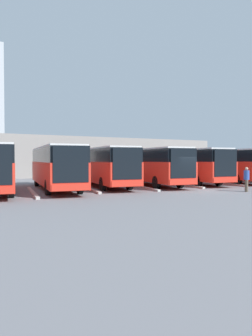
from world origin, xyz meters
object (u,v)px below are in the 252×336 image
(bus_0, at_px, (250,164))
(bus_5, at_px, (55,166))
(bus_4, at_px, (102,165))
(bus_3, at_px, (149,165))
(bus_2, at_px, (186,164))
(bus_1, at_px, (221,164))
(pedestrian, at_px, (246,178))

(bus_0, bearing_deg, bus_5, 9.27)
(bus_4, distance_m, bus_5, 4.47)
(bus_3, bearing_deg, bus_2, -169.67)
(bus_2, xyz_separation_m, bus_5, (13.10, 0.46, 0.00))
(bus_2, distance_m, bus_4, 8.74)
(bus_3, height_order, bus_4, same)
(bus_0, bearing_deg, bus_1, 10.43)
(bus_3, bearing_deg, bus_1, -173.08)
(bus_2, distance_m, bus_5, 13.10)
(bus_0, height_order, bus_5, same)
(bus_0, height_order, bus_2, same)
(bus_4, bearing_deg, bus_1, -175.10)
(bus_2, height_order, bus_3, same)
(bus_5, bearing_deg, bus_1, -171.02)
(bus_1, height_order, pedestrian, bus_1)
(bus_1, distance_m, bus_5, 17.46)
(bus_3, height_order, bus_5, same)
(bus_1, relative_size, bus_2, 1.00)
(bus_1, relative_size, pedestrian, 7.05)
(bus_2, xyz_separation_m, pedestrian, (1.60, 8.65, -0.87))
(bus_0, relative_size, bus_4, 1.00)
(pedestrian, bearing_deg, bus_2, -149.49)
(bus_1, distance_m, bus_4, 13.13)
(bus_0, relative_size, pedestrian, 7.05)
(bus_5, xyz_separation_m, pedestrian, (-11.50, 8.19, -0.87))
(bus_5, bearing_deg, bus_0, -170.73)
(bus_1, bearing_deg, bus_5, 8.98)
(bus_2, height_order, bus_5, same)
(bus_1, height_order, bus_5, same)
(bus_1, distance_m, bus_2, 4.38)
(bus_0, distance_m, bus_2, 8.74)
(bus_0, xyz_separation_m, pedestrian, (10.33, 8.38, -0.87))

